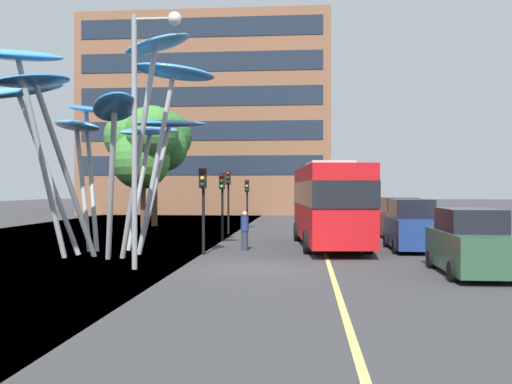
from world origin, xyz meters
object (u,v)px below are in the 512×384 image
at_px(pedestrian, 245,231).
at_px(leaf_sculpture, 102,107).
at_px(traffic_light_opposite, 247,193).
at_px(traffic_light_island_mid, 228,188).
at_px(car_parked_far, 400,220).
at_px(car_parked_near, 470,244).
at_px(red_bus, 329,201).
at_px(traffic_light_kerb_near, 203,192).
at_px(car_parked_mid, 411,227).
at_px(traffic_light_kerb_far, 222,192).
at_px(street_lamp, 145,108).

bearing_deg(pedestrian, leaf_sculpture, -158.50).
bearing_deg(leaf_sculpture, traffic_light_opposite, 74.26).
distance_m(traffic_light_island_mid, car_parked_far, 9.80).
bearing_deg(traffic_light_island_mid, traffic_light_opposite, 81.90).
bearing_deg(car_parked_near, leaf_sculpture, 162.54).
xyz_separation_m(red_bus, traffic_light_kerb_near, (-5.16, -3.49, 0.41)).
bearing_deg(traffic_light_opposite, car_parked_mid, -56.19).
height_order(traffic_light_kerb_far, traffic_light_island_mid, traffic_light_island_mid).
height_order(leaf_sculpture, street_lamp, street_lamp).
bearing_deg(traffic_light_kerb_far, car_parked_near, -48.48).
relative_size(car_parked_near, pedestrian, 2.71).
xyz_separation_m(traffic_light_kerb_near, car_parked_mid, (8.60, 2.34, -1.49)).
relative_size(traffic_light_kerb_near, car_parked_far, 0.77).
relative_size(leaf_sculpture, traffic_light_island_mid, 2.89).
bearing_deg(car_parked_near, pedestrian, 140.55).
distance_m(traffic_light_kerb_near, traffic_light_kerb_far, 5.90).
bearing_deg(red_bus, traffic_light_island_mid, 129.27).
bearing_deg(car_parked_near, red_bus, 116.37).
bearing_deg(traffic_light_kerb_far, traffic_light_island_mid, 93.63).
distance_m(traffic_light_kerb_near, car_parked_near, 10.30).
distance_m(red_bus, pedestrian, 4.24).
bearing_deg(pedestrian, car_parked_far, 39.09).
height_order(traffic_light_island_mid, car_parked_mid, traffic_light_island_mid).
bearing_deg(traffic_light_opposite, traffic_light_kerb_near, -91.09).
xyz_separation_m(red_bus, car_parked_mid, (3.44, -1.15, -1.08)).
bearing_deg(car_parked_far, traffic_light_kerb_far, -167.72).
distance_m(leaf_sculpture, traffic_light_island_mid, 11.70).
bearing_deg(red_bus, street_lamp, -129.59).
relative_size(leaf_sculpture, traffic_light_kerb_near, 3.06).
bearing_deg(street_lamp, car_parked_mid, 33.69).
bearing_deg(car_parked_mid, red_bus, 161.42).
distance_m(traffic_light_kerb_near, traffic_light_opposite, 14.76).
height_order(traffic_light_kerb_near, car_parked_mid, traffic_light_kerb_near).
bearing_deg(car_parked_mid, traffic_light_opposite, 123.81).
bearing_deg(pedestrian, traffic_light_kerb_far, 110.94).
height_order(leaf_sculpture, car_parked_mid, leaf_sculpture).
distance_m(car_parked_near, pedestrian, 9.89).
xyz_separation_m(traffic_light_kerb_far, street_lamp, (-1.11, -10.08, 2.83)).
height_order(leaf_sculpture, car_parked_far, leaf_sculpture).
bearing_deg(car_parked_near, traffic_light_kerb_near, 153.71).
relative_size(red_bus, pedestrian, 5.97).
height_order(traffic_light_kerb_near, street_lamp, street_lamp).
bearing_deg(car_parked_mid, traffic_light_kerb_near, -164.79).
xyz_separation_m(red_bus, street_lamp, (-6.35, -7.68, 3.20)).
relative_size(red_bus, car_parked_mid, 2.35).
xyz_separation_m(car_parked_near, car_parked_mid, (-0.53, 6.85, 0.06)).
xyz_separation_m(leaf_sculpture, traffic_light_kerb_far, (3.90, 6.28, -3.44)).
xyz_separation_m(car_parked_near, pedestrian, (-7.63, 6.28, -0.12)).
xyz_separation_m(car_parked_near, street_lamp, (-10.32, 0.32, 4.34)).
distance_m(traffic_light_island_mid, traffic_light_opposite, 4.57).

